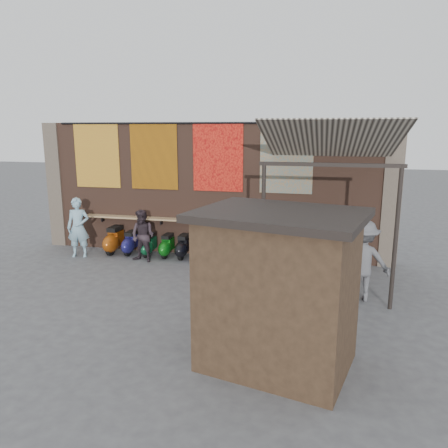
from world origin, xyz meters
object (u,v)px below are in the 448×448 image
at_px(shelf_box, 270,219).
at_px(scooter_stool_5, 201,247).
at_px(shopper_tan, 310,247).
at_px(market_stall, 278,294).
at_px(shopper_navy, 338,261).
at_px(scooter_stool_6, 219,247).
at_px(scooter_stool_8, 258,250).
at_px(diner_left, 78,228).
at_px(diner_right, 143,236).
at_px(scooter_stool_3, 167,246).
at_px(scooter_stool_7, 238,249).
at_px(scooter_stool_2, 149,245).
at_px(scooter_stool_9, 278,252).
at_px(scooter_stool_0, 114,240).
at_px(scooter_stool_4, 183,247).
at_px(scooter_stool_1, 131,243).
at_px(shopper_grey, 363,261).

xyz_separation_m(shelf_box, scooter_stool_5, (-1.99, -0.35, -0.87)).
height_order(shopper_tan, market_stall, market_stall).
relative_size(shopper_navy, market_stall, 0.73).
height_order(scooter_stool_6, shopper_navy, shopper_navy).
bearing_deg(shelf_box, scooter_stool_8, -133.69).
relative_size(scooter_stool_5, diner_left, 0.45).
bearing_deg(diner_left, diner_right, -16.48).
height_order(scooter_stool_3, scooter_stool_7, scooter_stool_7).
relative_size(scooter_stool_8, diner_left, 0.46).
distance_m(shelf_box, shopper_navy, 3.17).
bearing_deg(scooter_stool_6, diner_left, -172.66).
relative_size(scooter_stool_2, shopper_navy, 0.40).
bearing_deg(scooter_stool_9, shopper_navy, -54.47).
bearing_deg(scooter_stool_2, market_stall, -50.13).
distance_m(scooter_stool_0, scooter_stool_4, 2.27).
xyz_separation_m(shelf_box, shopper_tan, (1.20, -1.00, -0.49)).
xyz_separation_m(shopper_tan, market_stall, (-0.34, -4.71, 0.46)).
xyz_separation_m(scooter_stool_4, diner_left, (-3.12, -0.56, 0.55)).
xyz_separation_m(scooter_stool_1, scooter_stool_6, (2.82, -0.05, 0.07)).
bearing_deg(scooter_stool_5, scooter_stool_1, 177.93).
height_order(scooter_stool_0, scooter_stool_7, scooter_stool_0).
relative_size(scooter_stool_0, scooter_stool_6, 0.99).
distance_m(shelf_box, scooter_stool_1, 4.39).
distance_m(scooter_stool_0, diner_right, 1.44).
bearing_deg(scooter_stool_5, shopper_tan, -11.61).
xyz_separation_m(shopper_navy, market_stall, (-1.01, -3.17, 0.33)).
bearing_deg(shopper_navy, shopper_tan, -82.24).
xyz_separation_m(scooter_stool_0, shopper_tan, (6.03, -0.73, 0.35)).
xyz_separation_m(scooter_stool_3, shopper_tan, (4.28, -0.72, 0.42)).
relative_size(scooter_stool_1, scooter_stool_9, 0.96).
bearing_deg(scooter_stool_0, shelf_box, 3.24).
relative_size(scooter_stool_1, scooter_stool_5, 0.92).
xyz_separation_m(scooter_stool_2, shopper_grey, (6.06, -2.18, 0.58)).
height_order(shelf_box, scooter_stool_2, shelf_box).
xyz_separation_m(scooter_stool_4, scooter_stool_7, (1.68, -0.04, 0.06)).
height_order(scooter_stool_2, scooter_stool_9, scooter_stool_9).
distance_m(shelf_box, scooter_stool_8, 0.96).
bearing_deg(diner_left, shelf_box, -6.75).
distance_m(shopper_navy, shopper_grey, 0.55).
bearing_deg(shelf_box, scooter_stool_6, -167.89).
distance_m(scooter_stool_2, diner_left, 2.18).
height_order(scooter_stool_8, shopper_tan, shopper_tan).
bearing_deg(scooter_stool_3, shopper_tan, -9.49).
xyz_separation_m(shelf_box, shopper_navy, (1.87, -2.54, -0.35)).
relative_size(scooter_stool_2, scooter_stool_4, 0.98).
xyz_separation_m(scooter_stool_5, diner_right, (-1.60, -0.55, 0.38)).
xyz_separation_m(shopper_grey, market_stall, (-1.56, -3.22, 0.31)).
distance_m(scooter_stool_1, diner_right, 1.03).
bearing_deg(shopper_grey, market_stall, 64.21).
xyz_separation_m(scooter_stool_1, shopper_tan, (5.48, -0.74, 0.41)).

